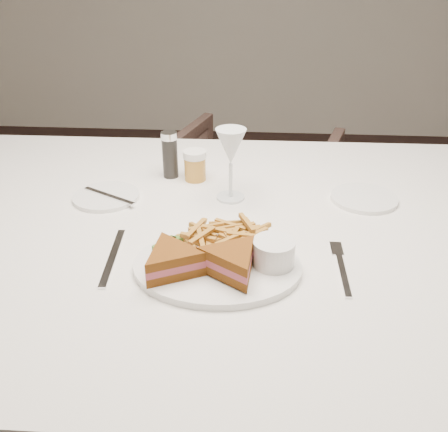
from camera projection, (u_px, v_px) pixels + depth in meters
name	position (u px, v px, depth m)	size (l,w,h in m)	color
ground	(320.00, 375.00, 1.71)	(5.00, 5.00, 0.00)	black
table	(225.00, 352.00, 1.28)	(1.64, 1.09, 0.75)	silver
chair_far	(249.00, 200.00, 2.12)	(0.66, 0.62, 0.68)	#48332C
table_setting	(219.00, 225.00, 1.03)	(0.79, 0.61, 0.18)	white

